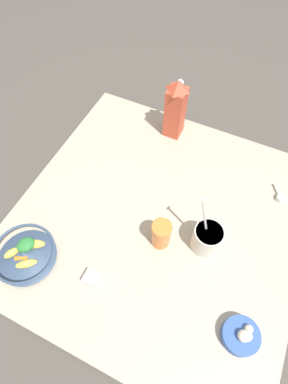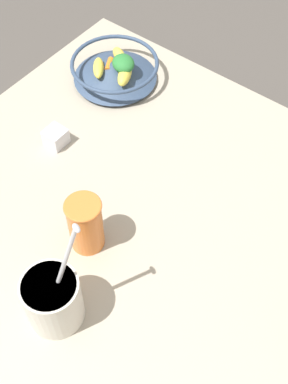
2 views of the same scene
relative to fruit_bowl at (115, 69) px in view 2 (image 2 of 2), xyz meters
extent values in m
plane|color=#4C4742|center=(-0.37, -0.35, -0.08)|extent=(6.00, 6.00, 0.00)
cube|color=#B2A893|center=(-0.37, -0.35, -0.06)|extent=(1.10, 1.10, 0.04)
cylinder|color=#384C6B|center=(0.00, 0.00, -0.03)|extent=(0.12, 0.12, 0.01)
cone|color=#384C6B|center=(0.00, 0.00, 0.00)|extent=(0.21, 0.21, 0.05)
torus|color=#384C6B|center=(0.00, 0.00, 0.02)|extent=(0.22, 0.22, 0.01)
ellipsoid|color=#EFD64C|center=(0.04, 0.02, 0.01)|extent=(0.05, 0.06, 0.03)
ellipsoid|color=#EFD64C|center=(-0.01, -0.04, 0.01)|extent=(0.09, 0.06, 0.03)
ellipsoid|color=#EFD64C|center=(-0.03, 0.03, 0.01)|extent=(0.07, 0.07, 0.03)
cylinder|color=orange|center=(0.00, 0.02, 0.01)|extent=(0.05, 0.03, 0.02)
cylinder|color=orange|center=(-0.01, -0.04, 0.01)|extent=(0.05, 0.04, 0.02)
sphere|color=red|center=(0.00, -0.01, 0.01)|extent=(0.02, 0.02, 0.02)
sphere|color=red|center=(0.03, 0.01, 0.01)|extent=(0.02, 0.02, 0.02)
sphere|color=red|center=(0.05, 0.04, 0.00)|extent=(0.01, 0.01, 0.01)
ellipsoid|color=#2D7F38|center=(0.00, -0.02, 0.03)|extent=(0.08, 0.08, 0.04)
cylinder|color=silver|center=(-0.56, -0.32, 0.02)|extent=(0.10, 0.10, 0.12)
cylinder|color=white|center=(-0.56, -0.32, 0.07)|extent=(0.10, 0.10, 0.02)
cylinder|color=silver|center=(-0.53, -0.34, 0.12)|extent=(0.07, 0.04, 0.19)
ellipsoid|color=silver|center=(-0.50, -0.35, 0.21)|extent=(0.02, 0.02, 0.01)
cylinder|color=orange|center=(-0.41, -0.26, 0.03)|extent=(0.07, 0.07, 0.13)
torus|color=orange|center=(-0.41, -0.26, 0.09)|extent=(0.07, 0.07, 0.01)
cube|color=silver|center=(-0.25, -0.03, -0.02)|extent=(0.05, 0.05, 0.04)
cube|color=brown|center=(-0.25, -0.03, -0.02)|extent=(0.04, 0.04, 0.02)
camera|label=1|loc=(-0.54, 0.15, 1.02)|focal=28.00mm
camera|label=2|loc=(-0.79, -0.70, 0.90)|focal=50.00mm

